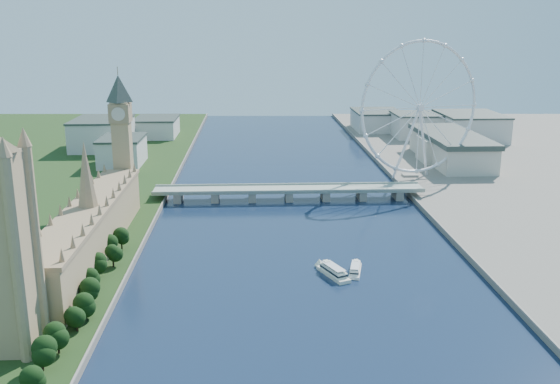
{
  "coord_description": "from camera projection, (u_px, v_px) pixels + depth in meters",
  "views": [
    {
      "loc": [
        -30.14,
        -192.9,
        136.35
      ],
      "look_at": [
        -11.37,
        210.0,
        30.13
      ],
      "focal_mm": 40.0,
      "sensor_mm": 36.0,
      "label": 1
    }
  ],
  "objects": [
    {
      "name": "county_hall",
      "position": [
        450.0,
        164.0,
        645.66
      ],
      "size": [
        54.0,
        144.0,
        35.0
      ],
      "primitive_type": null,
      "color": "beige",
      "rests_on": "ground"
    },
    {
      "name": "tour_boat_far",
      "position": [
        355.0,
        273.0,
        358.64
      ],
      "size": [
        11.97,
        25.92,
        5.51
      ],
      "primitive_type": null,
      "rotation": [
        0.0,
        0.0,
        -0.23
      ],
      "color": "white",
      "rests_on": "ground"
    },
    {
      "name": "city_skyline",
      "position": [
        308.0,
        129.0,
        760.89
      ],
      "size": [
        505.0,
        280.0,
        32.0
      ],
      "color": "beige",
      "rests_on": "ground"
    },
    {
      "name": "westminster_bridge",
      "position": [
        289.0,
        192.0,
        510.52
      ],
      "size": [
        220.0,
        22.0,
        9.5
      ],
      "color": "gray",
      "rests_on": "ground"
    },
    {
      "name": "london_eye",
      "position": [
        420.0,
        108.0,
        553.61
      ],
      "size": [
        113.6,
        39.12,
        124.3
      ],
      "color": "silver",
      "rests_on": "ground"
    },
    {
      "name": "parliament_range",
      "position": [
        90.0,
        230.0,
        376.17
      ],
      "size": [
        24.0,
        200.0,
        70.0
      ],
      "color": "tan",
      "rests_on": "ground"
    },
    {
      "name": "tree_row",
      "position": [
        73.0,
        313.0,
        286.33
      ],
      "size": [
        9.34,
        217.34,
        22.84
      ],
      "color": "black",
      "rests_on": "ground"
    },
    {
      "name": "tour_boat_near",
      "position": [
        333.0,
        276.0,
        354.02
      ],
      "size": [
        18.63,
        30.38,
        6.58
      ],
      "primitive_type": null,
      "rotation": [
        0.0,
        0.0,
        0.4
      ],
      "color": "silver",
      "rests_on": "ground"
    },
    {
      "name": "big_ben",
      "position": [
        121.0,
        124.0,
        468.25
      ],
      "size": [
        20.02,
        20.02,
        110.0
      ],
      "color": "tan",
      "rests_on": "ground"
    }
  ]
}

